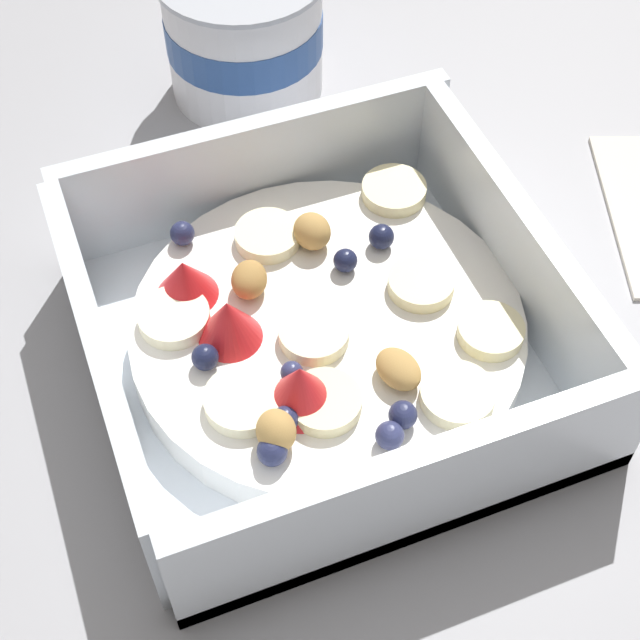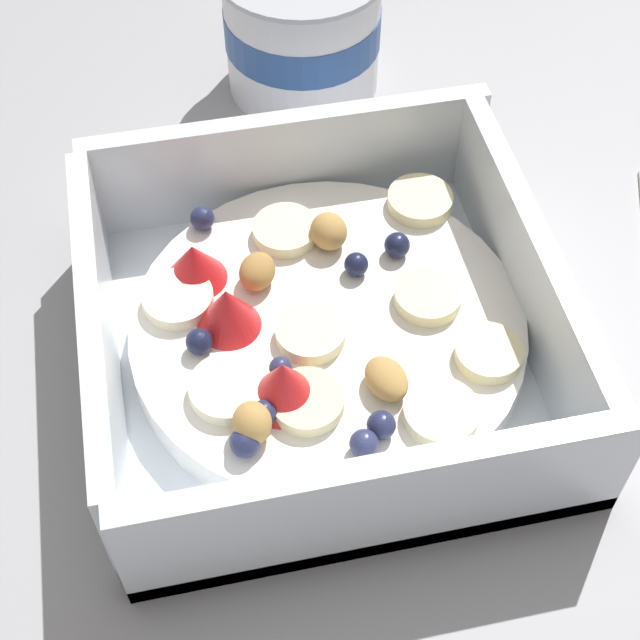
# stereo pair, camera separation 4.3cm
# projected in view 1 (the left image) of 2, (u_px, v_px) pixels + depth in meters

# --- Properties ---
(ground_plane) EXTENTS (2.40, 2.40, 0.00)m
(ground_plane) POSITION_uv_depth(u_px,v_px,m) (319.00, 338.00, 0.46)
(ground_plane) COLOR #9E9EA3
(fruit_bowl) EXTENTS (0.20, 0.20, 0.07)m
(fruit_bowl) POSITION_uv_depth(u_px,v_px,m) (318.00, 332.00, 0.44)
(fruit_bowl) COLOR white
(fruit_bowl) RESTS_ON ground
(yogurt_cup) EXTENTS (0.10, 0.10, 0.08)m
(yogurt_cup) POSITION_uv_depth(u_px,v_px,m) (244.00, 32.00, 0.55)
(yogurt_cup) COLOR white
(yogurt_cup) RESTS_ON ground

